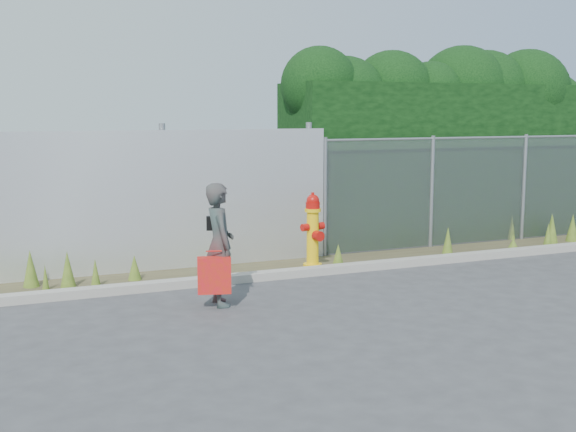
% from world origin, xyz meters
% --- Properties ---
extents(ground, '(80.00, 80.00, 0.00)m').
position_xyz_m(ground, '(0.00, 0.00, 0.00)').
color(ground, '#3D3C3F').
rests_on(ground, ground).
extents(curb, '(16.00, 0.22, 0.12)m').
position_xyz_m(curb, '(0.00, 1.80, 0.06)').
color(curb, gray).
rests_on(curb, ground).
extents(weed_strip, '(16.00, 1.32, 0.54)m').
position_xyz_m(weed_strip, '(0.49, 2.43, 0.14)').
color(weed_strip, '#433C26').
rests_on(weed_strip, ground).
extents(corrugated_fence, '(8.50, 0.21, 2.30)m').
position_xyz_m(corrugated_fence, '(-3.25, 3.01, 1.10)').
color(corrugated_fence, silver).
rests_on(corrugated_fence, ground).
extents(chainlink_fence, '(6.50, 0.07, 2.05)m').
position_xyz_m(chainlink_fence, '(4.25, 3.00, 1.03)').
color(chainlink_fence, gray).
rests_on(chainlink_fence, ground).
extents(hedge, '(7.51, 1.98, 3.79)m').
position_xyz_m(hedge, '(4.49, 4.06, 2.15)').
color(hedge, black).
rests_on(hedge, ground).
extents(fire_hydrant, '(0.41, 0.36, 1.21)m').
position_xyz_m(fire_hydrant, '(0.50, 2.29, 0.59)').
color(fire_hydrant, yellow).
rests_on(fire_hydrant, ground).
extents(woman, '(0.40, 0.59, 1.59)m').
position_xyz_m(woman, '(-1.54, 0.71, 0.79)').
color(woman, '#0E5954').
rests_on(woman, ground).
extents(red_tote_bag, '(0.42, 0.15, 0.55)m').
position_xyz_m(red_tote_bag, '(-1.67, 0.53, 0.44)').
color(red_tote_bag, red).
extents(black_shoulder_bag, '(0.24, 0.10, 0.18)m').
position_xyz_m(black_shoulder_bag, '(-1.55, 0.83, 1.05)').
color(black_shoulder_bag, black).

